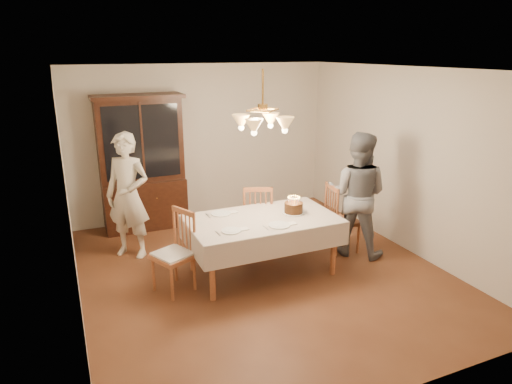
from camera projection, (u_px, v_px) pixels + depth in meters
name	position (u px, v px, depth m)	size (l,w,h in m)	color
ground	(262.00, 272.00, 6.04)	(5.00, 5.00, 0.00)	#532A17
room_shell	(263.00, 155.00, 5.57)	(5.00, 5.00, 5.00)	white
dining_table	(262.00, 224.00, 5.84)	(1.90, 1.10, 0.76)	brown
china_hutch	(142.00, 166.00, 7.29)	(1.38, 0.54, 2.16)	black
chair_far_side	(257.00, 221.00, 6.60)	(0.56, 0.55, 1.00)	brown
chair_left_end	(173.00, 256.00, 5.45)	(0.56, 0.57, 1.00)	brown
chair_right_end	(342.00, 221.00, 6.58)	(0.47, 0.49, 1.00)	brown
elderly_woman	(128.00, 196.00, 6.29)	(0.64, 0.42, 1.77)	beige
adult_in_grey	(357.00, 195.00, 6.35)	(0.86, 0.67, 1.76)	slate
birthday_cake	(294.00, 208.00, 5.97)	(0.30, 0.30, 0.23)	white
place_setting_near_left	(232.00, 231.00, 5.39)	(0.38, 0.24, 0.02)	white
place_setting_near_right	(280.00, 225.00, 5.56)	(0.41, 0.27, 0.02)	white
place_setting_far_left	(222.00, 213.00, 5.96)	(0.41, 0.26, 0.02)	white
chandelier	(263.00, 123.00, 5.45)	(0.62, 0.62, 0.73)	#BF8C3F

